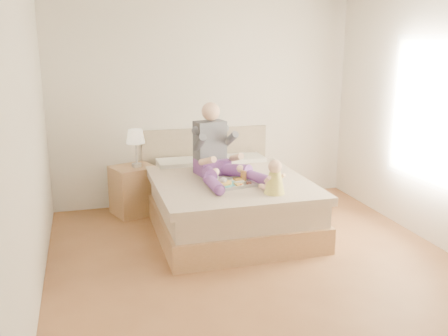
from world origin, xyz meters
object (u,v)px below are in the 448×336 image
object	(u,v)px
nightstand	(134,190)
baby	(274,180)
tray	(231,182)
adult	(217,155)
bed	(226,199)

from	to	relation	value
nightstand	baby	xyz separation A→B (m)	(1.29, -1.51, 0.45)
nightstand	tray	world-z (taller)	tray
adult	tray	size ratio (longest dim) A/B	2.09
bed	nightstand	distance (m)	1.23
nightstand	adult	world-z (taller)	adult
nightstand	baby	distance (m)	2.03
tray	nightstand	bearing A→B (deg)	118.52
tray	adult	bearing A→B (deg)	85.69
bed	tray	bearing A→B (deg)	-97.60
bed	baby	xyz separation A→B (m)	(0.29, -0.80, 0.44)
tray	baby	world-z (taller)	baby
nightstand	baby	bearing A→B (deg)	-69.10
baby	adult	bearing A→B (deg)	100.80
nightstand	adult	size ratio (longest dim) A/B	0.56
bed	tray	distance (m)	0.51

